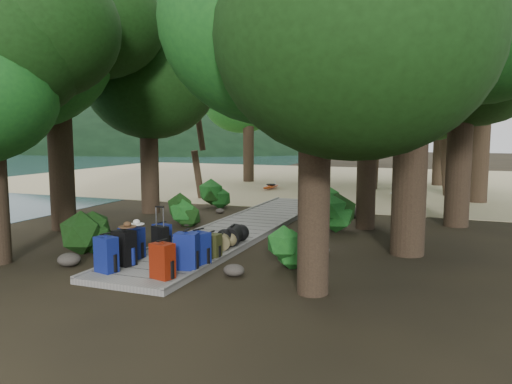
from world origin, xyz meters
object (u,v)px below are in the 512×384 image
at_px(lone_suitcase_on_sand, 320,191).
at_px(backpack_left_a, 106,252).
at_px(backpack_left_c, 134,241).
at_px(backpack_right_d, 212,244).
at_px(duffel_right_black, 233,235).
at_px(kayak, 271,186).
at_px(backpack_left_d, 162,234).
at_px(backpack_right_b, 187,249).
at_px(backpack_right_a, 162,259).
at_px(sun_lounger, 402,190).
at_px(suitcase_on_boardwalk, 160,239).
at_px(duffel_right_khaki, 223,241).
at_px(backpack_left_b, 124,246).
at_px(backpack_right_c, 199,246).

bearing_deg(lone_suitcase_on_sand, backpack_left_a, -104.04).
xyz_separation_m(backpack_left_c, backpack_right_d, (1.54, 0.61, -0.08)).
height_order(duffel_right_black, kayak, duffel_right_black).
xyz_separation_m(backpack_left_d, backpack_right_b, (1.48, -1.50, 0.10)).
distance_m(backpack_right_b, duffel_right_black, 2.35).
bearing_deg(backpack_right_a, backpack_right_d, 98.28).
bearing_deg(backpack_left_c, sun_lounger, 70.62).
bearing_deg(backpack_left_c, backpack_right_b, -15.59).
bearing_deg(backpack_left_d, backpack_right_b, -30.05).
relative_size(backpack_left_d, backpack_right_b, 0.74).
height_order(backpack_left_d, duffel_right_black, backpack_left_d).
distance_m(duffel_right_black, suitcase_on_boardwalk, 1.78).
height_order(duffel_right_khaki, duffel_right_black, duffel_right_black).
bearing_deg(suitcase_on_boardwalk, backpack_right_b, -22.25).
bearing_deg(duffel_right_black, backpack_left_a, -123.81).
distance_m(kayak, sun_lounger, 6.23).
distance_m(backpack_left_b, backpack_right_b, 1.34).
bearing_deg(backpack_right_d, backpack_right_a, -92.85).
xyz_separation_m(backpack_right_a, suitcase_on_boardwalk, (-1.14, 1.75, -0.07)).
xyz_separation_m(backpack_left_d, backpack_right_d, (1.54, -0.51, -0.01)).
bearing_deg(sun_lounger, backpack_left_a, -91.47).
bearing_deg(backpack_left_d, lone_suitcase_on_sand, 98.39).
relative_size(backpack_right_c, duffel_right_khaki, 1.38).
xyz_separation_m(backpack_left_b, backpack_right_d, (1.38, 1.18, -0.11)).
xyz_separation_m(backpack_left_a, duffel_right_khaki, (1.28, 2.56, -0.20)).
xyz_separation_m(duffel_right_khaki, sun_lounger, (2.99, 11.87, 0.02)).
xyz_separation_m(duffel_right_black, kayak, (-3.23, 11.98, -0.15)).
distance_m(backpack_left_a, suitcase_on_boardwalk, 1.78).
distance_m(backpack_right_c, sun_lounger, 13.57).
relative_size(backpack_right_a, duffel_right_black, 1.06).
bearing_deg(sun_lounger, backpack_left_d, -94.84).
distance_m(backpack_left_c, duffel_right_black, 2.44).
relative_size(backpack_left_d, duffel_right_black, 0.86).
relative_size(duffel_right_khaki, sun_lounger, 0.29).
xyz_separation_m(backpack_left_b, backpack_left_d, (-0.16, 1.68, -0.10)).
bearing_deg(suitcase_on_boardwalk, backpack_right_a, -39.44).
relative_size(backpack_left_a, backpack_left_c, 1.05).
xyz_separation_m(backpack_left_c, lone_suitcase_on_sand, (1.24, 11.46, -0.16)).
height_order(backpack_left_a, sun_lounger, backpack_left_a).
bearing_deg(backpack_left_d, kayak, 113.16).
bearing_deg(sun_lounger, backpack_right_b, -87.02).
relative_size(backpack_right_b, duffel_right_khaki, 1.50).
distance_m(suitcase_on_boardwalk, kayak, 13.44).
relative_size(backpack_left_b, backpack_right_a, 1.08).
distance_m(backpack_left_b, kayak, 14.64).
xyz_separation_m(backpack_right_d, kayak, (-3.33, 13.33, -0.22)).
bearing_deg(lone_suitcase_on_sand, suitcase_on_boardwalk, -104.34).
distance_m(backpack_left_a, backpack_right_c, 1.81).
bearing_deg(duffel_right_black, suitcase_on_boardwalk, -143.66).
height_order(backpack_left_c, backpack_right_b, backpack_right_b).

